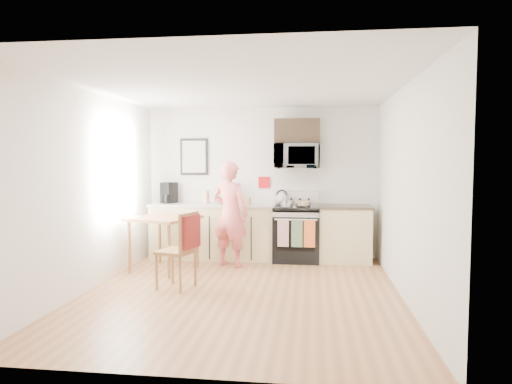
# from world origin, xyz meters

# --- Properties ---
(floor) EXTENTS (4.60, 4.60, 0.00)m
(floor) POSITION_xyz_m (0.00, 0.00, 0.00)
(floor) COLOR #955C39
(floor) RESTS_ON ground
(back_wall) EXTENTS (4.00, 0.04, 2.60)m
(back_wall) POSITION_xyz_m (0.00, 2.30, 1.30)
(back_wall) COLOR silver
(back_wall) RESTS_ON floor
(front_wall) EXTENTS (4.00, 0.04, 2.60)m
(front_wall) POSITION_xyz_m (0.00, -2.30, 1.30)
(front_wall) COLOR silver
(front_wall) RESTS_ON floor
(left_wall) EXTENTS (0.04, 4.60, 2.60)m
(left_wall) POSITION_xyz_m (-2.00, 0.00, 1.30)
(left_wall) COLOR silver
(left_wall) RESTS_ON floor
(right_wall) EXTENTS (0.04, 4.60, 2.60)m
(right_wall) POSITION_xyz_m (2.00, 0.00, 1.30)
(right_wall) COLOR silver
(right_wall) RESTS_ON floor
(ceiling) EXTENTS (4.00, 4.60, 0.04)m
(ceiling) POSITION_xyz_m (0.00, 0.00, 2.60)
(ceiling) COLOR white
(ceiling) RESTS_ON back_wall
(window) EXTENTS (0.06, 1.40, 1.50)m
(window) POSITION_xyz_m (-1.96, 0.80, 1.55)
(window) COLOR silver
(window) RESTS_ON left_wall
(cabinet_left) EXTENTS (2.10, 0.60, 0.90)m
(cabinet_left) POSITION_xyz_m (-0.80, 2.00, 0.45)
(cabinet_left) COLOR beige
(cabinet_left) RESTS_ON floor
(countertop_left) EXTENTS (2.14, 0.64, 0.04)m
(countertop_left) POSITION_xyz_m (-0.80, 2.00, 0.92)
(countertop_left) COLOR beige
(countertop_left) RESTS_ON cabinet_left
(cabinet_right) EXTENTS (0.84, 0.60, 0.90)m
(cabinet_right) POSITION_xyz_m (1.43, 2.00, 0.45)
(cabinet_right) COLOR beige
(cabinet_right) RESTS_ON floor
(countertop_right) EXTENTS (0.88, 0.64, 0.04)m
(countertop_right) POSITION_xyz_m (1.43, 2.00, 0.92)
(countertop_right) COLOR black
(countertop_right) RESTS_ON cabinet_right
(range) EXTENTS (0.76, 0.70, 1.16)m
(range) POSITION_xyz_m (0.63, 1.98, 0.44)
(range) COLOR black
(range) RESTS_ON floor
(microwave) EXTENTS (0.76, 0.51, 0.42)m
(microwave) POSITION_xyz_m (0.63, 2.08, 1.76)
(microwave) COLOR silver
(microwave) RESTS_ON back_wall
(upper_cabinet) EXTENTS (0.76, 0.35, 0.40)m
(upper_cabinet) POSITION_xyz_m (0.63, 2.12, 2.18)
(upper_cabinet) COLOR black
(upper_cabinet) RESTS_ON back_wall
(wall_art) EXTENTS (0.50, 0.04, 0.65)m
(wall_art) POSITION_xyz_m (-1.20, 2.28, 1.75)
(wall_art) COLOR black
(wall_art) RESTS_ON back_wall
(wall_trivet) EXTENTS (0.20, 0.02, 0.20)m
(wall_trivet) POSITION_xyz_m (0.05, 2.28, 1.30)
(wall_trivet) COLOR #A20D13
(wall_trivet) RESTS_ON back_wall
(person) EXTENTS (0.71, 0.59, 1.67)m
(person) POSITION_xyz_m (-0.41, 1.45, 0.84)
(person) COLOR #D73B42
(person) RESTS_ON floor
(dining_table) EXTENTS (0.97, 0.97, 0.83)m
(dining_table) POSITION_xyz_m (-1.36, 1.05, 0.73)
(dining_table) COLOR brown
(dining_table) RESTS_ON floor
(chair) EXTENTS (0.57, 0.54, 1.01)m
(chair) POSITION_xyz_m (-0.74, 0.06, 0.65)
(chair) COLOR brown
(chair) RESTS_ON floor
(knife_block) EXTENTS (0.11, 0.15, 0.24)m
(knife_block) POSITION_xyz_m (-0.47, 2.14, 1.06)
(knife_block) COLOR brown
(knife_block) RESTS_ON countertop_left
(utensil_crock) EXTENTS (0.11, 0.11, 0.33)m
(utensil_crock) POSITION_xyz_m (-0.47, 2.22, 1.07)
(utensil_crock) COLOR #A20D13
(utensil_crock) RESTS_ON countertop_left
(fruit_bowl) EXTENTS (0.29, 0.29, 0.11)m
(fruit_bowl) POSITION_xyz_m (-0.67, 2.04, 0.98)
(fruit_bowl) COLOR silver
(fruit_bowl) RESTS_ON countertop_left
(milk_carton) EXTENTS (0.11, 0.11, 0.23)m
(milk_carton) POSITION_xyz_m (-0.94, 2.05, 1.05)
(milk_carton) COLOR tan
(milk_carton) RESTS_ON countertop_left
(coffee_maker) EXTENTS (0.28, 0.33, 0.36)m
(coffee_maker) POSITION_xyz_m (-1.61, 2.09, 1.11)
(coffee_maker) COLOR black
(coffee_maker) RESTS_ON countertop_left
(bread_bag) EXTENTS (0.34, 0.17, 0.12)m
(bread_bag) POSITION_xyz_m (-0.30, 1.80, 1.00)
(bread_bag) COLOR tan
(bread_bag) RESTS_ON countertop_left
(cake) EXTENTS (0.25, 0.25, 0.08)m
(cake) POSITION_xyz_m (0.74, 1.96, 0.96)
(cake) COLOR black
(cake) RESTS_ON range
(kettle) EXTENTS (0.21, 0.21, 0.26)m
(kettle) POSITION_xyz_m (0.37, 2.11, 1.04)
(kettle) COLOR silver
(kettle) RESTS_ON range
(pot) EXTENTS (0.19, 0.33, 0.10)m
(pot) POSITION_xyz_m (0.47, 1.85, 0.97)
(pot) COLOR silver
(pot) RESTS_ON range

